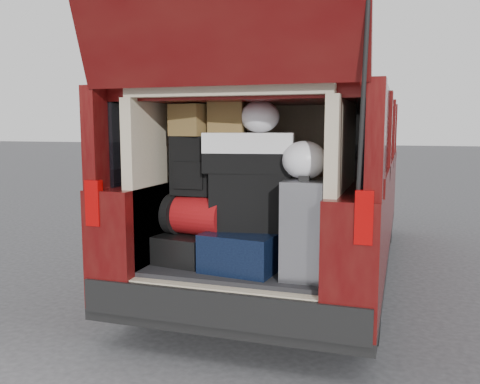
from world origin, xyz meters
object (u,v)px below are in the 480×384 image
(black_hardshell, at_px, (191,247))
(silver_roller, at_px, (305,228))
(black_soft_case, at_px, (252,200))
(red_duffel, at_px, (198,215))
(navy_hardshell, at_px, (247,248))
(twotone_duffel, at_px, (249,153))
(backpack, at_px, (193,166))

(black_hardshell, xyz_separation_m, silver_roller, (0.86, -0.12, 0.21))
(silver_roller, height_order, black_soft_case, black_soft_case)
(red_duffel, height_order, black_soft_case, black_soft_case)
(black_hardshell, distance_m, navy_hardshell, 0.44)
(black_soft_case, bearing_deg, red_duffel, 179.97)
(silver_roller, bearing_deg, red_duffel, 171.53)
(navy_hardshell, relative_size, silver_roller, 0.94)
(silver_roller, height_order, red_duffel, silver_roller)
(twotone_duffel, bearing_deg, black_hardshell, 171.95)
(red_duffel, xyz_separation_m, twotone_duffel, (0.37, 0.04, 0.45))
(red_duffel, bearing_deg, black_soft_case, 19.30)
(silver_roller, bearing_deg, black_hardshell, 169.96)
(backpack, bearing_deg, silver_roller, -6.40)
(navy_hardshell, bearing_deg, silver_roller, -4.45)
(twotone_duffel, bearing_deg, red_duffel, 177.16)
(backpack, height_order, twotone_duffel, twotone_duffel)
(black_hardshell, relative_size, red_duffel, 1.16)
(red_duffel, height_order, twotone_duffel, twotone_duffel)
(twotone_duffel, bearing_deg, navy_hardshell, -96.39)
(black_hardshell, xyz_separation_m, red_duffel, (0.07, -0.03, 0.24))
(red_duffel, bearing_deg, black_hardshell, 166.24)
(silver_roller, bearing_deg, twotone_duffel, 160.42)
(silver_roller, distance_m, red_duffel, 0.79)
(backpack, bearing_deg, black_hardshell, 165.11)
(navy_hardshell, relative_size, twotone_duffel, 0.99)
(black_hardshell, distance_m, silver_roller, 0.89)
(black_hardshell, relative_size, backpack, 1.20)
(backpack, distance_m, twotone_duffel, 0.42)
(black_hardshell, distance_m, twotone_duffel, 0.82)
(red_duffel, distance_m, backpack, 0.35)
(navy_hardshell, relative_size, black_soft_case, 1.08)
(red_duffel, xyz_separation_m, black_soft_case, (0.38, 0.06, 0.11))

